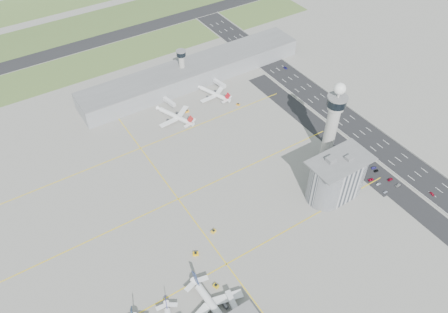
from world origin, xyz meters
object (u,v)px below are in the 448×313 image
tug_3 (214,231)px  car_lot_0 (385,192)px  car_hw_2 (285,68)px  car_hw_4 (236,44)px  tug_1 (196,254)px  tug_2 (216,286)px  tug_4 (187,111)px  car_lot_8 (376,171)px  car_lot_4 (353,164)px  car_lot_10 (364,159)px  car_lot_1 (379,184)px  car_lot_3 (360,170)px  jet_bridge_far_1 (214,81)px  car_lot_2 (371,180)px  control_tower (333,119)px  car_lot_7 (390,179)px  car_lot_9 (374,168)px  car_hw_0 (432,194)px  car_lot_11 (360,155)px  secondary_tower (182,64)px  admin_building (337,177)px  airplane_far_a (174,113)px  jet_bridge_far_0 (164,99)px  tug_5 (238,104)px  airplane_near_c (215,306)px  airplane_far_b (213,91)px  car_hw_1 (337,112)px  car_lot_5 (349,161)px

tug_3 → car_lot_0: tug_3 is taller
car_hw_2 → car_hw_4: 63.50m
tug_1 → tug_2: tug_1 is taller
tug_4 → car_lot_8: 156.09m
tug_3 → car_lot_4: size_ratio=0.90×
tug_2 → car_lot_10: size_ratio=0.75×
car_lot_1 → car_lot_3: car_lot_1 is taller
tug_3 → car_hw_4: 233.62m
jet_bridge_far_1 → car_lot_2: (30.37, -159.97, -2.25)m
control_tower → car_lot_7: 59.39m
control_tower → car_lot_0: (10.03, -49.61, -34.49)m
tug_3 → car_lot_1: (118.02, -27.69, -0.28)m
car_lot_7 → car_hw_2: size_ratio=1.00×
tug_4 → car_lot_3: (71.47, -126.96, -0.32)m
car_lot_9 → car_lot_7: bearing=-167.1°
tug_4 → car_hw_0: size_ratio=0.86×
car_lot_7 → car_lot_11: 29.15m
secondary_tower → car_lot_2: secondary_tower is taller
admin_building → tug_1: bearing=175.8°
car_lot_4 → admin_building: bearing=118.4°
airplane_far_a → car_hw_0: size_ratio=10.60×
jet_bridge_far_0 → tug_5: 62.85m
secondary_tower → jet_bridge_far_0: 36.91m
car_lot_3 → car_hw_2: size_ratio=0.94×
car_lot_0 → car_lot_7: 13.52m
car_lot_7 → car_lot_11: car_lot_7 is taller
admin_building → jet_bridge_far_1: size_ratio=3.00×
jet_bridge_far_0 → car_lot_10: (91.48, -142.64, -2.26)m
airplane_near_c → car_lot_9: (154.32, 30.60, -5.46)m
car_lot_2 → car_lot_1: bearing=-159.0°
admin_building → airplane_far_b: admin_building is taller
tug_2 → car_lot_1: 136.93m
tug_2 → car_lot_8: bearing=-15.2°
secondary_tower → car_lot_3: size_ratio=7.58×
tug_4 → car_lot_4: (71.50, -119.83, -0.34)m
control_tower → airplane_far_b: 117.35m
admin_building → car_hw_0: bearing=-34.4°
car_lot_11 → jet_bridge_far_0: bearing=36.3°
car_lot_0 → car_lot_4: (0.90, 31.55, 0.05)m
car_hw_1 → jet_bridge_far_0: bearing=147.0°
tug_5 → car_hw_0: tug_5 is taller
tug_1 → car_lot_7: 147.40m
admin_building → car_hw_1: size_ratio=11.58×
admin_building → jet_bridge_far_1: admin_building is taller
tug_2 → admin_building: bearing=-11.9°
control_tower → car_lot_11: 43.01m
tug_2 → car_lot_3: tug_2 is taller
airplane_far_a → car_lot_5: airplane_far_a is taller
tug_3 → car_lot_3: (117.12, -11.09, -0.30)m
secondary_tower → jet_bridge_far_1: bearing=-39.3°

